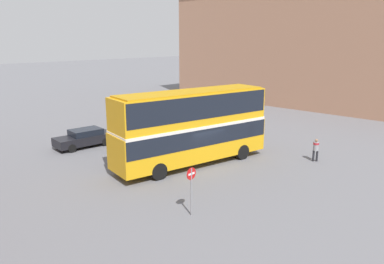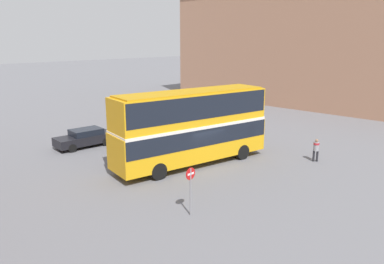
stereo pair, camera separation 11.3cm
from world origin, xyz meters
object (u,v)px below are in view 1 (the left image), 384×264
object	(u,v)px
parked_car_kerb_near	(84,138)
no_entry_sign	(191,184)
double_decker_bus	(192,123)
pedestrian_foreground	(316,148)

from	to	relation	value
parked_car_kerb_near	no_entry_sign	xyz separation A→B (m)	(-2.99, -14.18, 0.88)
double_decker_bus	parked_car_kerb_near	world-z (taller)	double_decker_bus
double_decker_bus	parked_car_kerb_near	bearing A→B (deg)	117.45
parked_car_kerb_near	no_entry_sign	world-z (taller)	no_entry_sign
double_decker_bus	pedestrian_foreground	bearing A→B (deg)	-31.47
double_decker_bus	no_entry_sign	distance (m)	7.66
parked_car_kerb_near	pedestrian_foreground	bearing A→B (deg)	126.55
pedestrian_foreground	no_entry_sign	xyz separation A→B (m)	(-11.82, 0.72, 0.63)
pedestrian_foreground	parked_car_kerb_near	distance (m)	17.32
pedestrian_foreground	parked_car_kerb_near	size ratio (longest dim) A/B	0.34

